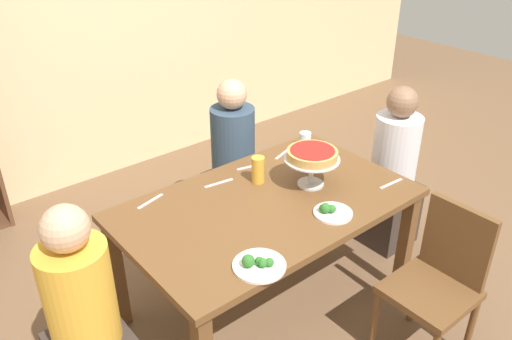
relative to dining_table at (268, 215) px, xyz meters
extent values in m
plane|color=brown|center=(0.00, 0.00, -0.65)|extent=(12.00, 12.00, 0.00)
cube|color=beige|center=(0.00, 2.20, 0.75)|extent=(8.00, 0.12, 2.80)
cube|color=brown|center=(0.00, 0.00, 0.07)|extent=(1.58, 0.97, 0.04)
cube|color=brown|center=(0.73, -0.42, -0.30)|extent=(0.07, 0.07, 0.70)
cube|color=brown|center=(-0.73, 0.42, -0.30)|extent=(0.07, 0.07, 0.70)
cube|color=brown|center=(0.73, 0.42, -0.30)|extent=(0.07, 0.07, 0.70)
cylinder|color=gold|center=(-1.07, -0.01, 0.05)|extent=(0.30, 0.30, 0.50)
sphere|color=tan|center=(-1.07, -0.01, 0.40)|extent=(0.20, 0.20, 0.20)
cube|color=#382D28|center=(1.08, -0.03, -0.43)|extent=(0.34, 0.34, 0.45)
cylinder|color=silver|center=(1.08, -0.03, 0.05)|extent=(0.30, 0.30, 0.50)
sphere|color=#846047|center=(1.08, -0.03, 0.40)|extent=(0.20, 0.20, 0.20)
cube|color=#382D28|center=(0.34, 0.76, -0.43)|extent=(0.34, 0.34, 0.45)
cylinder|color=#33475B|center=(0.34, 0.76, 0.05)|extent=(0.30, 0.30, 0.50)
sphere|color=tan|center=(0.34, 0.76, 0.40)|extent=(0.20, 0.20, 0.20)
cube|color=brown|center=(0.39, -0.81, -0.22)|extent=(0.40, 0.40, 0.04)
cube|color=brown|center=(0.57, -0.81, 0.01)|extent=(0.04, 0.36, 0.42)
cylinder|color=brown|center=(0.21, -0.63, -0.45)|extent=(0.04, 0.04, 0.41)
cylinder|color=brown|center=(0.56, -0.98, -0.45)|extent=(0.04, 0.04, 0.41)
cylinder|color=brown|center=(0.56, -0.63, -0.45)|extent=(0.04, 0.04, 0.41)
cylinder|color=silver|center=(0.30, -0.02, 0.09)|extent=(0.15, 0.15, 0.01)
cylinder|color=silver|center=(0.30, -0.02, 0.17)|extent=(0.03, 0.03, 0.15)
cylinder|color=silver|center=(0.30, -0.02, 0.25)|extent=(0.31, 0.31, 0.01)
cylinder|color=tan|center=(0.30, -0.02, 0.28)|extent=(0.28, 0.28, 0.05)
cylinder|color=maroon|center=(0.30, -0.02, 0.31)|extent=(0.25, 0.25, 0.00)
cylinder|color=white|center=(0.18, -0.31, 0.09)|extent=(0.20, 0.20, 0.01)
sphere|color=#2D7028|center=(0.14, -0.29, 0.13)|extent=(0.06, 0.06, 0.06)
sphere|color=#2D7028|center=(0.17, -0.31, 0.12)|extent=(0.04, 0.04, 0.04)
sphere|color=#2D7028|center=(0.14, -0.27, 0.12)|extent=(0.04, 0.04, 0.04)
cylinder|color=white|center=(-0.39, -0.39, 0.09)|extent=(0.24, 0.24, 0.01)
sphere|color=#2D7028|center=(-0.43, -0.37, 0.13)|extent=(0.06, 0.06, 0.06)
sphere|color=#2D7028|center=(-0.36, -0.43, 0.12)|extent=(0.04, 0.04, 0.04)
sphere|color=#2D7028|center=(-0.39, -0.39, 0.12)|extent=(0.04, 0.04, 0.04)
sphere|color=#2D7028|center=(-0.39, -0.41, 0.12)|extent=(0.04, 0.04, 0.04)
cylinder|color=gold|center=(0.09, 0.20, 0.17)|extent=(0.08, 0.08, 0.16)
cylinder|color=white|center=(0.61, 0.34, 0.14)|extent=(0.07, 0.07, 0.10)
cylinder|color=white|center=(0.48, 0.20, 0.14)|extent=(0.06, 0.06, 0.10)
cube|color=silver|center=(0.17, 0.36, 0.09)|extent=(0.18, 0.06, 0.00)
cube|color=silver|center=(-0.49, 0.40, 0.09)|extent=(0.18, 0.06, 0.00)
cube|color=silver|center=(0.44, 0.36, 0.09)|extent=(0.18, 0.07, 0.00)
cube|color=silver|center=(-0.09, 0.32, 0.09)|extent=(0.18, 0.04, 0.00)
cube|color=silver|center=(0.66, -0.31, 0.09)|extent=(0.18, 0.03, 0.00)
camera|label=1|loc=(-1.56, -1.78, 1.59)|focal=36.34mm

